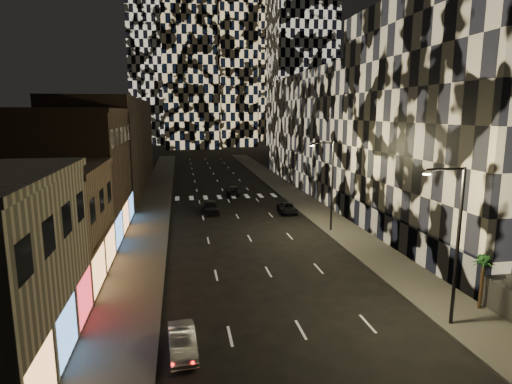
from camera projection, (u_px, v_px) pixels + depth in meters
name	position (u px, v px, depth m)	size (l,w,h in m)	color
sidewalk_left	(155.00, 199.00, 60.01)	(4.00, 120.00, 0.15)	#47443F
sidewalk_right	(293.00, 194.00, 63.44)	(4.00, 120.00, 0.15)	#47443F
curb_left	(171.00, 198.00, 60.37)	(0.20, 120.00, 0.15)	#4C4C47
curb_right	(280.00, 194.00, 63.08)	(0.20, 120.00, 0.15)	#4C4C47
retail_tan	(29.00, 228.00, 30.02)	(10.00, 10.00, 8.00)	#866A50
retail_brown	(71.00, 175.00, 41.75)	(10.00, 15.00, 12.00)	#493729
retail_filler_left	(111.00, 145.00, 67.21)	(10.00, 40.00, 14.00)	#493729
midrise_right	(476.00, 124.00, 38.47)	(16.00, 25.00, 22.00)	#232326
midrise_base	(391.00, 230.00, 38.89)	(0.60, 25.00, 3.00)	#383838
midrise_filler_right	(342.00, 131.00, 70.29)	(16.00, 40.00, 18.00)	#232326
tower_center_low	(189.00, 2.00, 139.78)	(18.00, 18.00, 95.00)	black
streetlight_near	(455.00, 236.00, 23.47)	(2.55, 0.25, 9.00)	black
streetlight_far	(330.00, 180.00, 42.83)	(2.55, 0.25, 9.00)	black
car_silver_parked	(182.00, 342.00, 21.57)	(1.31, 3.77, 1.24)	#9F9FA5
car_dark_midlane	(211.00, 207.00, 51.55)	(1.81, 4.51, 1.54)	black
car_dark_oncoming	(234.00, 190.00, 63.13)	(1.84, 4.52, 1.31)	black
car_dark_rightlane	(287.00, 208.00, 51.64)	(2.00, 4.33, 1.20)	black
palm_tree	(484.00, 265.00, 25.82)	(1.70, 1.74, 3.40)	#47331E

